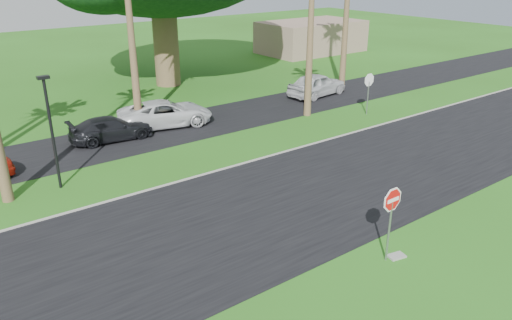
{
  "coord_description": "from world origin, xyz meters",
  "views": [
    {
      "loc": [
        -10.7,
        -11.19,
        8.75
      ],
      "look_at": [
        -0.42,
        2.54,
        1.8
      ],
      "focal_mm": 35.0,
      "sensor_mm": 36.0,
      "label": 1
    }
  ],
  "objects": [
    {
      "name": "stop_sign_far",
      "position": [
        12.0,
        8.0,
        1.77
      ],
      "size": [
        1.05,
        0.07,
        2.62
      ],
      "rotation": [
        0.0,
        0.0,
        3.14
      ],
      "color": "gray",
      "rests_on": "ground"
    },
    {
      "name": "car_pickup",
      "position": [
        12.54,
        12.95,
        0.78
      ],
      "size": [
        4.77,
        2.4,
        1.56
      ],
      "primitive_type": "imported",
      "rotation": [
        0.0,
        0.0,
        1.7
      ],
      "color": "silver",
      "rests_on": "ground"
    },
    {
      "name": "road",
      "position": [
        0.0,
        2.0,
        0.01
      ],
      "size": [
        120.0,
        8.0,
        0.02
      ],
      "primitive_type": "cube",
      "color": "black",
      "rests_on": "ground"
    },
    {
      "name": "car_minivan",
      "position": [
        1.26,
        13.19,
        0.72
      ],
      "size": [
        5.57,
        3.48,
        1.44
      ],
      "primitive_type": "imported",
      "rotation": [
        0.0,
        0.0,
        1.34
      ],
      "color": "silver",
      "rests_on": "ground"
    },
    {
      "name": "stop_sign_near",
      "position": [
        0.5,
        -3.0,
        1.77
      ],
      "size": [
        1.05,
        0.07,
        2.62
      ],
      "color": "gray",
      "rests_on": "ground"
    },
    {
      "name": "ground",
      "position": [
        0.0,
        0.0,
        0.0
      ],
      "size": [
        120.0,
        120.0,
        0.0
      ],
      "primitive_type": "plane",
      "color": "#265916",
      "rests_on": "ground"
    },
    {
      "name": "streetlight_right",
      "position": [
        -6.0,
        8.5,
        2.65
      ],
      "size": [
        0.45,
        0.25,
        4.64
      ],
      "color": "black",
      "rests_on": "ground"
    },
    {
      "name": "curb",
      "position": [
        0.0,
        6.05,
        0.03
      ],
      "size": [
        120.0,
        0.12,
        0.06
      ],
      "primitive_type": "cube",
      "color": "gray",
      "rests_on": "ground"
    },
    {
      "name": "car_dark",
      "position": [
        -2.09,
        12.75,
        0.61
      ],
      "size": [
        4.34,
        2.02,
        1.23
      ],
      "primitive_type": "imported",
      "rotation": [
        0.0,
        0.0,
        1.5
      ],
      "color": "black",
      "rests_on": "ground"
    },
    {
      "name": "parking_strip",
      "position": [
        0.0,
        12.5,
        0.01
      ],
      "size": [
        120.0,
        5.0,
        0.02
      ],
      "primitive_type": "cube",
      "color": "black",
      "rests_on": "ground"
    },
    {
      "name": "building_far",
      "position": [
        24.0,
        26.0,
        1.5
      ],
      "size": [
        10.0,
        6.0,
        3.0
      ],
      "primitive_type": "cube",
      "color": "gray",
      "rests_on": "ground"
    },
    {
      "name": "utility_slab",
      "position": [
        0.91,
        -3.09,
        0.03
      ],
      "size": [
        0.61,
        0.46,
        0.06
      ],
      "primitive_type": "cube",
      "rotation": [
        0.0,
        0.0,
        -0.21
      ],
      "color": "gray",
      "rests_on": "ground"
    }
  ]
}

